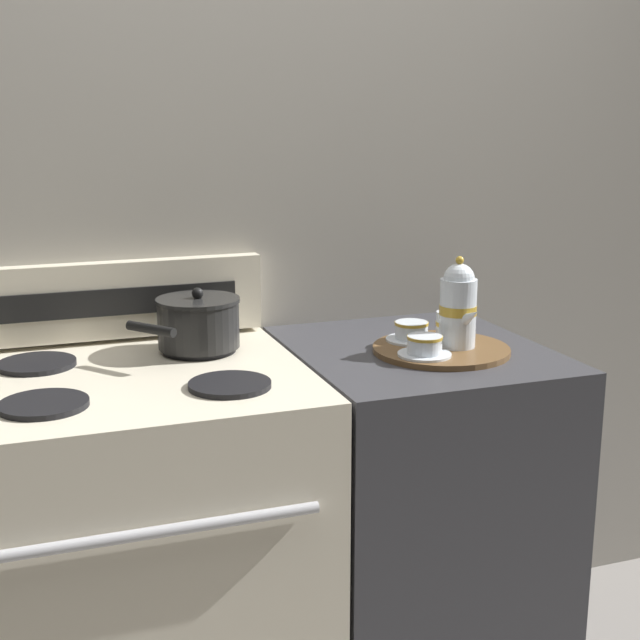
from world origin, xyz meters
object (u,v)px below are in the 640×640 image
saucepan (198,322)px  teacup_left (425,346)px  teacup_right (411,331)px  stove (140,567)px  teapot (458,305)px  creamer_jug (449,323)px  serving_tray (441,350)px

saucepan → teacup_left: 0.55m
saucepan → teacup_left: saucepan is taller
teacup_left → teacup_right: 0.14m
stove → teapot: (0.78, -0.07, 0.58)m
teacup_left → teacup_right: size_ratio=1.00×
teapot → teacup_right: teapot is taller
saucepan → creamer_jug: (0.62, -0.11, -0.03)m
saucepan → teapot: 0.63m
teapot → teacup_right: bearing=132.4°
saucepan → serving_tray: (0.55, -0.21, -0.07)m
teapot → teacup_left: (-0.11, -0.05, -0.08)m
serving_tray → teapot: bearing=-16.2°
stove → creamer_jug: 0.96m
teacup_right → creamer_jug: creamer_jug is taller
saucepan → teacup_right: saucepan is taller
saucepan → teacup_right: (0.51, -0.13, -0.04)m
stove → creamer_jug: creamer_jug is taller
creamer_jug → teacup_left: bearing=-133.2°
serving_tray → creamer_jug: bearing=53.9°
stove → teacup_left: size_ratio=7.48×
saucepan → teacup_right: bearing=-14.1°
stove → serving_tray: 0.88m
saucepan → teacup_right: size_ratio=2.23×
serving_tray → creamer_jug: creamer_jug is taller
stove → serving_tray: bearing=-4.2°
saucepan → teacup_left: (0.48, -0.26, -0.04)m
teacup_right → creamer_jug: bearing=9.1°
stove → serving_tray: size_ratio=2.84×
saucepan → teacup_left: size_ratio=2.23×
teapot → stove: bearing=175.2°
serving_tray → teapot: 0.12m
stove → teapot: teapot is taller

